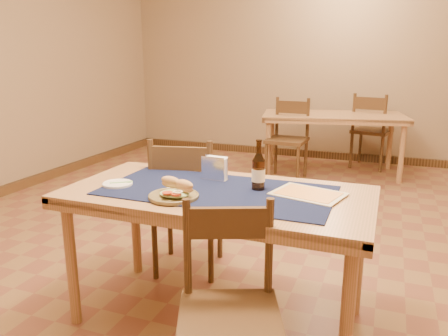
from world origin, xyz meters
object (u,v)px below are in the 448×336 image
(main_table, at_px, (217,206))
(beer_bottle, at_px, (258,171))
(chair_main_far, at_px, (187,203))
(sandwich_plate, at_px, (175,193))
(back_table, at_px, (333,121))
(chair_main_near, at_px, (229,309))
(napkin_holder, at_px, (215,169))

(main_table, distance_m, beer_bottle, 0.29)
(beer_bottle, bearing_deg, chair_main_far, 148.61)
(chair_main_far, distance_m, sandwich_plate, 0.76)
(chair_main_far, bearing_deg, back_table, 79.40)
(main_table, bearing_deg, chair_main_near, -64.04)
(chair_main_far, bearing_deg, main_table, -48.51)
(sandwich_plate, height_order, beer_bottle, beer_bottle)
(back_table, distance_m, chair_main_far, 3.06)
(beer_bottle, xyz_separation_m, napkin_holder, (-0.28, 0.09, -0.04))
(back_table, xyz_separation_m, chair_main_near, (0.12, -4.03, -0.21))
(chair_main_near, bearing_deg, main_table, 115.96)
(beer_bottle, bearing_deg, back_table, 90.60)
(main_table, distance_m, sandwich_plate, 0.27)
(back_table, distance_m, napkin_holder, 3.29)
(chair_main_far, height_order, beer_bottle, beer_bottle)
(sandwich_plate, bearing_deg, chair_main_near, -41.40)
(back_table, bearing_deg, sandwich_plate, -94.84)
(chair_main_far, bearing_deg, chair_main_near, -56.50)
(main_table, bearing_deg, napkin_holder, 115.99)
(back_table, height_order, chair_main_near, chair_main_near)
(beer_bottle, relative_size, napkin_holder, 1.69)
(chair_main_near, xyz_separation_m, sandwich_plate, (-0.43, 0.38, 0.33))
(chair_main_near, bearing_deg, sandwich_plate, 138.60)
(sandwich_plate, relative_size, beer_bottle, 0.95)
(back_table, bearing_deg, chair_main_far, -100.60)
(sandwich_plate, distance_m, napkin_holder, 0.38)
(napkin_holder, bearing_deg, sandwich_plate, -99.11)
(back_table, relative_size, napkin_holder, 11.68)
(chair_main_near, distance_m, napkin_holder, 0.92)
(chair_main_far, xyz_separation_m, beer_bottle, (0.60, -0.36, 0.36))
(chair_main_near, xyz_separation_m, napkin_holder, (-0.37, 0.75, 0.37))
(main_table, height_order, beer_bottle, beer_bottle)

